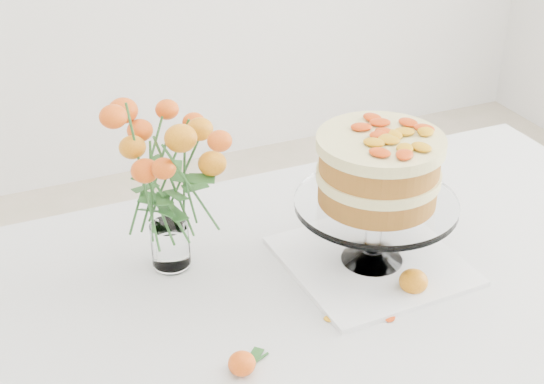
% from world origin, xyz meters
% --- Properties ---
extents(table, '(1.43, 0.93, 0.76)m').
position_xyz_m(table, '(0.00, 0.00, 0.67)').
color(table, tan).
rests_on(table, ground).
extents(napkin, '(0.34, 0.34, 0.01)m').
position_xyz_m(napkin, '(0.04, 0.02, 0.76)').
color(napkin, white).
rests_on(napkin, table).
extents(cake_stand, '(0.31, 0.31, 0.28)m').
position_xyz_m(cake_stand, '(0.04, 0.02, 0.96)').
color(cake_stand, white).
rests_on(cake_stand, napkin).
extents(rose_vase, '(0.27, 0.27, 0.39)m').
position_xyz_m(rose_vase, '(-0.33, 0.17, 0.98)').
color(rose_vase, white).
rests_on(rose_vase, table).
extents(loose_rose_near, '(0.09, 0.06, 0.05)m').
position_xyz_m(loose_rose_near, '(0.06, -0.09, 0.78)').
color(loose_rose_near, orange).
rests_on(loose_rose_near, table).
extents(loose_rose_far, '(0.08, 0.05, 0.04)m').
position_xyz_m(loose_rose_far, '(-0.31, -0.16, 0.78)').
color(loose_rose_far, '#DD4F0A').
rests_on(loose_rose_far, table).
extents(stray_petal_a, '(0.03, 0.02, 0.00)m').
position_xyz_m(stray_petal_a, '(-0.12, -0.10, 0.76)').
color(stray_petal_a, orange).
rests_on(stray_petal_a, table).
extents(stray_petal_b, '(0.03, 0.02, 0.00)m').
position_xyz_m(stray_petal_b, '(-0.02, -0.14, 0.76)').
color(stray_petal_b, orange).
rests_on(stray_petal_b, table).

